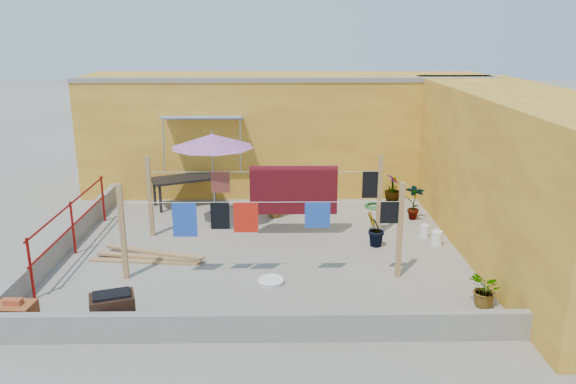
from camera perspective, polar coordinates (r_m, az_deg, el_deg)
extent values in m
plane|color=#9E998E|center=(11.77, -2.42, -5.75)|extent=(80.00, 80.00, 0.00)
cube|color=gold|center=(15.86, -0.22, 6.07)|extent=(11.00, 2.40, 3.20)
cube|color=gray|center=(14.61, -0.18, 11.33)|extent=(11.00, 0.35, 0.12)
cube|color=#2D51B2|center=(14.35, -8.64, 7.44)|extent=(2.00, 0.79, 0.22)
cylinder|color=gray|center=(14.27, -12.52, 4.53)|extent=(0.03, 0.30, 1.28)
cylinder|color=gray|center=(14.01, -4.86, 4.64)|extent=(0.03, 0.30, 1.28)
cube|color=gold|center=(12.27, 22.57, 1.76)|extent=(2.40, 9.00, 3.20)
cube|color=gray|center=(8.45, -3.09, -13.51)|extent=(8.30, 0.16, 0.44)
cube|color=gray|center=(12.49, -21.54, -4.52)|extent=(0.16, 7.30, 0.44)
cylinder|color=maroon|center=(10.41, -24.68, -7.09)|extent=(0.05, 0.05, 1.10)
cylinder|color=maroon|center=(12.13, -21.01, -3.42)|extent=(0.05, 0.05, 1.10)
cylinder|color=maroon|center=(13.92, -18.29, -0.67)|extent=(0.05, 0.05, 1.10)
cylinder|color=maroon|center=(11.98, -21.25, -1.17)|extent=(0.04, 4.20, 0.04)
cylinder|color=maroon|center=(12.11, -21.03, -3.20)|extent=(0.04, 4.20, 0.04)
cube|color=tan|center=(10.52, -16.45, -3.92)|extent=(0.09, 0.09, 1.80)
cube|color=tan|center=(10.36, 11.30, -3.87)|extent=(0.09, 0.09, 1.80)
cube|color=tan|center=(12.41, 9.25, -0.38)|extent=(0.09, 0.09, 1.80)
cube|color=tan|center=(12.55, -13.86, -0.46)|extent=(0.09, 0.09, 1.80)
cylinder|color=silver|center=(9.96, -2.73, -1.04)|extent=(5.00, 0.01, 0.01)
cylinder|color=silver|center=(12.08, -2.40, 2.07)|extent=(5.00, 0.01, 0.01)
cube|color=#4A0C13|center=(12.19, 0.56, 0.07)|extent=(1.90, 0.22, 0.98)
cube|color=black|center=(12.31, 8.39, 0.74)|extent=(0.36, 0.02, 0.60)
cube|color=brown|center=(12.20, -6.88, 0.99)|extent=(0.40, 0.02, 0.46)
cube|color=#2147B4|center=(10.20, -10.46, -2.78)|extent=(0.44, 0.02, 0.64)
cube|color=black|center=(10.09, -6.92, -2.41)|extent=(0.34, 0.02, 0.50)
cube|color=red|center=(10.06, -4.30, -2.58)|extent=(0.44, 0.02, 0.56)
cube|color=#2147B4|center=(10.05, 3.01, -2.34)|extent=(0.45, 0.02, 0.49)
cube|color=black|center=(10.21, 10.31, -2.06)|extent=(0.34, 0.02, 0.41)
cylinder|color=gray|center=(13.15, -7.38, -3.33)|extent=(0.33, 0.33, 0.06)
cylinder|color=gray|center=(12.84, -7.55, 1.02)|extent=(0.04, 0.04, 2.12)
cone|color=#CB6DB1|center=(12.63, -7.71, 5.19)|extent=(2.44, 2.44, 0.30)
cylinder|color=gray|center=(12.60, -7.74, 5.93)|extent=(0.04, 0.04, 0.09)
cube|color=black|center=(14.60, -10.54, 1.36)|extent=(1.79, 1.40, 0.06)
cube|color=black|center=(14.25, -12.83, -0.70)|extent=(0.06, 0.06, 0.70)
cube|color=black|center=(14.85, -13.40, -0.05)|extent=(0.06, 0.06, 0.70)
cube|color=black|center=(14.60, -7.49, -0.02)|extent=(0.06, 0.06, 0.70)
cube|color=black|center=(15.18, -8.25, 0.60)|extent=(0.06, 0.06, 0.70)
cube|color=#9F5224|center=(9.66, -25.96, -11.30)|extent=(0.60, 0.46, 0.41)
cube|color=#AE4F29|center=(9.56, -26.14, -9.97)|extent=(0.27, 0.14, 0.08)
cube|color=tan|center=(11.44, -14.44, -6.83)|extent=(2.17, 0.37, 0.04)
cube|color=tan|center=(11.51, -13.94, -6.39)|extent=(2.16, 0.56, 0.04)
cube|color=tan|center=(11.58, -13.44, -5.95)|extent=(2.10, 0.84, 0.04)
cube|color=black|center=(9.11, -17.35, -11.56)|extent=(0.76, 0.62, 0.54)
cube|color=black|center=(8.98, -17.51, -9.90)|extent=(0.62, 0.48, 0.04)
cylinder|color=white|center=(10.24, -1.77, -9.08)|extent=(0.46, 0.46, 0.06)
torus|color=white|center=(10.23, -1.77, -8.93)|extent=(0.48, 0.48, 0.05)
cylinder|color=white|center=(12.29, 14.88, -4.55)|extent=(0.23, 0.23, 0.32)
cylinder|color=white|center=(12.23, 14.94, -3.77)|extent=(0.06, 0.06, 0.05)
cylinder|color=white|center=(12.72, 13.71, -3.86)|extent=(0.20, 0.20, 0.27)
cylinder|color=white|center=(12.67, 13.76, -3.20)|extent=(0.05, 0.05, 0.05)
torus|color=#187026|center=(14.58, 8.80, -1.46)|extent=(0.52, 0.52, 0.04)
torus|color=#187026|center=(14.56, 8.81, -1.31)|extent=(0.44, 0.44, 0.04)
imported|color=#175318|center=(13.62, -1.29, -1.11)|extent=(0.79, 0.76, 0.69)
imported|color=#175318|center=(14.97, 10.58, 0.33)|extent=(0.47, 0.47, 0.74)
imported|color=#175318|center=(13.71, 12.71, -0.95)|extent=(0.56, 0.49, 0.89)
imported|color=#175318|center=(11.86, 8.83, -3.76)|extent=(0.55, 0.54, 0.78)
imported|color=#175318|center=(9.86, 19.48, -9.38)|extent=(0.57, 0.63, 0.60)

